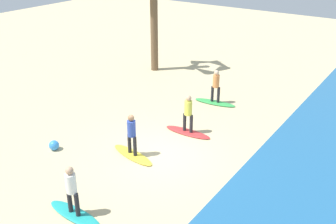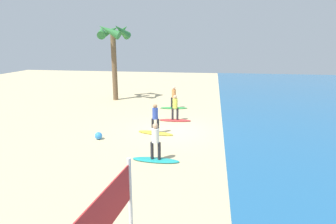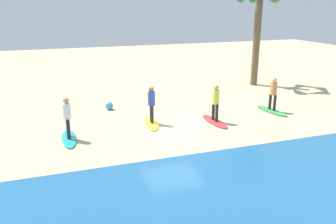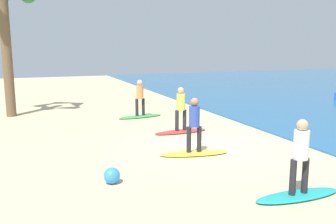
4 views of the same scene
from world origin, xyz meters
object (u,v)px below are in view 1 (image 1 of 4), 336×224
surfboard_green (215,102)px  beach_ball (54,145)px  surfer_green (216,84)px  surfer_teal (71,187)px  surfboard_red (188,132)px  surfer_yellow (132,132)px  surfboard_teal (75,214)px  surfer_red (188,111)px  surfboard_yellow (133,155)px

surfboard_green → beach_ball: beach_ball is taller
surfer_green → surfer_teal: size_ratio=1.00×
surfer_green → surfboard_red: bearing=9.2°
surfer_yellow → surfboard_teal: 3.86m
surfer_red → beach_ball: (4.15, -3.56, -0.84)m
surfer_green → surfboard_teal: surfer_green is taller
surfer_yellow → surfboard_teal: (3.65, 0.76, -0.99)m
surfboard_yellow → surfer_yellow: size_ratio=1.28×
surfboard_yellow → surfer_red: bearing=85.6°
surfboard_red → surfer_yellow: 3.02m
surfboard_green → surfboard_yellow: (6.18, -0.19, 0.00)m
surfer_yellow → beach_ball: 3.25m
surfboard_red → surfer_red: 0.99m
surfer_red → beach_ball: surfer_red is taller
surfboard_green → surfer_green: surfer_green is taller
surfboard_green → surfboard_teal: same height
surfboard_teal → surfboard_red: bearing=91.4°
surfboard_red → surfer_yellow: bearing=-107.7°
surfer_red → surfboard_red: bearing=-90.0°
surfer_green → surfer_red: 3.47m
surfboard_green → surfer_yellow: bearing=-99.2°
surfboard_red → beach_ball: size_ratio=5.34×
surfboard_green → surfer_red: (3.43, 0.56, 0.99)m
surfboard_red → surfboard_teal: 6.41m
surfer_green → surfboard_red: surfer_green is taller
surfer_red → surfer_teal: size_ratio=1.00×
surfboard_teal → beach_ball: size_ratio=5.34×
surfboard_green → surfer_teal: size_ratio=1.28×
surfboard_teal → surfer_teal: surfer_teal is taller
surfer_teal → beach_ball: surfer_teal is taller
surfboard_red → surfer_green: bearing=96.7°
surfer_teal → beach_ball: bearing=-122.3°
surfer_red → beach_ball: bearing=-40.7°
surfer_red → surfboard_teal: bearing=0.1°
surfer_teal → surfboard_red: bearing=-179.9°
surfboard_green → surfer_green: (0.00, 0.00, 0.99)m
surfer_green → beach_ball: bearing=-21.6°
surfer_green → surfboard_yellow: 6.26m
surfboard_teal → beach_ball: (-2.26, -3.57, 0.15)m
surfboard_teal → surfboard_green: bearing=94.6°
surfboard_red → surfboard_yellow: same height
surfer_green → surfer_teal: 9.85m
surfboard_green → surfer_red: 3.61m
surfboard_red → surfer_teal: (6.41, 0.01, 0.99)m
surfer_red → surfer_green: bearing=-170.8°
surfer_green → surfboard_yellow: size_ratio=0.78×
surfer_red → surfer_teal: bearing=0.1°
surfer_green → surfer_teal: (9.83, 0.57, 0.00)m
surfer_red → surfer_yellow: 2.85m
surfer_green → surfer_red: same height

